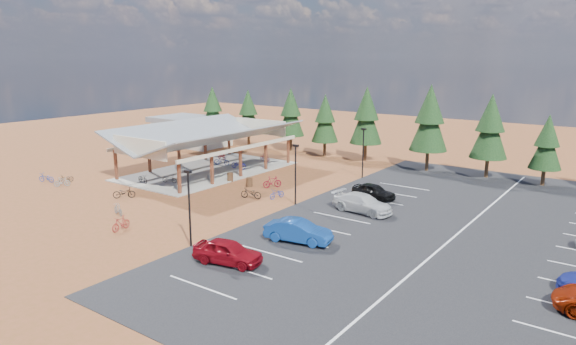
{
  "coord_description": "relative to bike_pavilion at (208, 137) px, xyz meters",
  "views": [
    {
      "loc": [
        28.78,
        -32.1,
        12.22
      ],
      "look_at": [
        3.36,
        3.2,
        2.34
      ],
      "focal_mm": 32.0,
      "sensor_mm": 36.0,
      "label": 1
    }
  ],
  "objects": [
    {
      "name": "ground",
      "position": [
        10.0,
        -7.0,
        -3.82
      ],
      "size": [
        140.0,
        140.0,
        0.0
      ],
      "primitive_type": "plane",
      "color": "brown",
      "rests_on": "ground"
    },
    {
      "name": "asphalt_lot",
      "position": [
        28.5,
        -4.0,
        -3.8
      ],
      "size": [
        27.0,
        44.0,
        0.04
      ],
      "primitive_type": "cube",
      "color": "black",
      "rests_on": "ground"
    },
    {
      "name": "concrete_pad",
      "position": [
        0.0,
        0.0,
        -3.77
      ],
      "size": [
        10.6,
        18.6,
        0.1
      ],
      "primitive_type": "cube",
      "color": "gray",
      "rests_on": "ground"
    },
    {
      "name": "bike_pavilion",
      "position": [
        0.0,
        0.0,
        0.0
      ],
      "size": [
        11.65,
        19.4,
        4.97
      ],
      "color": "#522417",
      "rests_on": "concrete_pad"
    },
    {
      "name": "outbuilding",
      "position": [
        -14.0,
        11.0,
        -1.8
      ],
      "size": [
        11.0,
        7.0,
        3.9
      ],
      "color": "#ADA593",
      "rests_on": "ground"
    },
    {
      "name": "lamp_post_0",
      "position": [
        15.0,
        -17.0,
        -0.85
      ],
      "size": [
        0.5,
        0.25,
        5.14
      ],
      "color": "black",
      "rests_on": "ground"
    },
    {
      "name": "lamp_post_1",
      "position": [
        15.0,
        -5.0,
        -0.85
      ],
      "size": [
        0.5,
        0.25,
        5.14
      ],
      "color": "black",
      "rests_on": "ground"
    },
    {
      "name": "lamp_post_2",
      "position": [
        15.0,
        7.0,
        -0.85
      ],
      "size": [
        0.5,
        0.25,
        5.14
      ],
      "color": "black",
      "rests_on": "ground"
    },
    {
      "name": "trash_bin_0",
      "position": [
        5.03,
        -2.11,
        -3.37
      ],
      "size": [
        0.6,
        0.6,
        0.9
      ],
      "primitive_type": "cylinder",
      "color": "#442B18",
      "rests_on": "ground"
    },
    {
      "name": "trash_bin_1",
      "position": [
        7.95,
        -2.6,
        -3.37
      ],
      "size": [
        0.6,
        0.6,
        0.9
      ],
      "primitive_type": "cylinder",
      "color": "#442B18",
      "rests_on": "ground"
    },
    {
      "name": "pine_0",
      "position": [
        -13.03,
        14.37,
        1.09
      ],
      "size": [
        3.45,
        3.45,
        8.05
      ],
      "color": "#382314",
      "rests_on": "ground"
    },
    {
      "name": "pine_1",
      "position": [
        -6.98,
        15.07,
        0.94
      ],
      "size": [
        3.35,
        3.35,
        7.8
      ],
      "color": "#382314",
      "rests_on": "ground"
    },
    {
      "name": "pine_2",
      "position": [
        -0.06,
        15.47,
        1.21
      ],
      "size": [
        3.54,
        3.54,
        8.24
      ],
      "color": "#382314",
      "rests_on": "ground"
    },
    {
      "name": "pine_3",
      "position": [
        5.69,
        14.67,
        0.88
      ],
      "size": [
        3.31,
        3.31,
        7.71
      ],
      "color": "#382314",
      "rests_on": "ground"
    },
    {
      "name": "pine_4",
      "position": [
        11.15,
        15.03,
        1.57
      ],
      "size": [
        3.79,
        3.79,
        8.83
      ],
      "color": "#382314",
      "rests_on": "ground"
    },
    {
      "name": "pine_5",
      "position": [
        19.12,
        14.11,
        1.9
      ],
      "size": [
        4.02,
        4.02,
        9.37
      ],
      "color": "#382314",
      "rests_on": "ground"
    },
    {
      "name": "pine_6",
      "position": [
        25.3,
        14.55,
        1.43
      ],
      "size": [
        3.7,
        3.7,
        8.61
      ],
      "color": "#382314",
      "rests_on": "ground"
    },
    {
      "name": "pine_7",
      "position": [
        30.66,
        14.3,
        0.39
      ],
      "size": [
        2.97,
        2.97,
        6.91
      ],
      "color": "#382314",
      "rests_on": "ground"
    },
    {
      "name": "bike_0",
      "position": [
        -1.31,
        -7.8,
        -3.3
      ],
      "size": [
        1.69,
        0.83,
        0.85
      ],
      "primitive_type": "imported",
      "rotation": [
        0.0,
        0.0,
        1.4
      ],
      "color": "black",
      "rests_on": "concrete_pad"
    },
    {
      "name": "bike_1",
      "position": [
        -2.43,
        -1.96,
        -3.23
      ],
      "size": [
        1.64,
        0.48,
        0.98
      ],
      "primitive_type": "imported",
      "rotation": [
        0.0,
        0.0,
        1.56
      ],
      "color": "gray",
      "rests_on": "concrete_pad"
    },
    {
      "name": "bike_2",
      "position": [
        -0.77,
        2.91,
        -3.22
      ],
      "size": [
        2.01,
        1.15,
        1.0
      ],
      "primitive_type": "imported",
      "rotation": [
        0.0,
        0.0,
        1.84
      ],
      "color": "navy",
      "rests_on": "concrete_pad"
    },
    {
      "name": "bike_3",
      "position": [
        -3.03,
        5.31,
        -3.19
      ],
      "size": [
        1.86,
        0.99,
        1.08
      ],
      "primitive_type": "imported",
      "rotation": [
        0.0,
        0.0,
        1.29
      ],
      "color": "maroon",
      "rests_on": "concrete_pad"
    },
    {
      "name": "bike_4",
      "position": [
        0.82,
        -6.26,
        -3.32
      ],
      "size": [
        1.63,
        0.99,
        0.81
      ],
      "primitive_type": "imported",
      "rotation": [
        0.0,
        0.0,
        1.89
      ],
      "color": "black",
      "rests_on": "concrete_pad"
    },
    {
      "name": "bike_5",
      "position": [
        3.58,
        -3.36,
        -3.27
      ],
      "size": [
        1.58,
        0.84,
        0.91
      ],
      "primitive_type": "imported",
      "rotation": [
        0.0,
        0.0,
        1.28
      ],
      "color": "gray",
      "rests_on": "concrete_pad"
    },
    {
      "name": "bike_6",
      "position": [
        2.05,
        2.59,
        -3.22
      ],
      "size": [
        1.96,
        0.81,
        1.01
      ],
      "primitive_type": "imported",
      "rotation": [
        0.0,
        0.0,
        1.64
      ],
      "color": "#1111A1",
      "rests_on": "concrete_pad"
    },
    {
      "name": "bike_7",
      "position": [
        1.79,
        7.57,
        -3.26
      ],
      "size": [
        1.58,
        0.62,
        0.93
      ],
      "primitive_type": "imported",
      "rotation": [
        0.0,
        0.0,
        1.45
      ],
      "color": "maroon",
      "rests_on": "concrete_pad"
    },
    {
      "name": "bike_8",
      "position": [
        -7.87,
        -11.91,
        -3.43
      ],
      "size": [
        0.57,
        1.53,
        0.79
      ],
      "primitive_type": "imported",
      "rotation": [
        0.0,
        0.0,
        -0.03
      ],
      "color": "black",
      "rests_on": "ground"
    },
    {
      "name": "bike_9",
      "position": [
        -6.76,
        -13.02,
        -3.38
      ],
      "size": [
        1.22,
        1.44,
        0.89
      ],
      "primitive_type": "imported",
      "rotation": [
        0.0,
        0.0,
        2.5
      ],
      "color": "gray",
      "rests_on": "ground"
    },
    {
      "name": "bike_10",
      "position": [
        -9.58,
        -13.0,
        -3.36
      ],
      "size": [
        1.86,
        1.15,
        0.92
      ],
      "primitive_type": "imported",
      "rotation": [
        0.0,
        0.0,
        5.05
      ],
      "color": "#19349A",
      "rests_on": "ground"
    },
    {
      "name": "bike_11",
      "position": [
        8.58,
        -17.69,
        -3.3
      ],
      "size": [
        0.79,
        1.8,
        1.05
      ],
      "primitive_type": "imported",
      "rotation": [
        0.0,
        0.0,
        0.18
      ],
      "color": "#9F2923",
      "rests_on": "ground"
    },
    {
      "name": "bike_12",
      "position": [
        1.57,
        -12.15,
        -3.32
      ],
      "size": [
        1.83,
        1.83,
        1.01
      ],
      "primitive_type": "imported",
      "rotation": [
        0.0,
        0.0,
        2.35
      ],
      "color": "black",
      "rests_on": "ground"
    },
    {
      "name": "bike_13",
      "position": [
        5.31,
        -15.51,
        -3.37
      ],
      "size": [
        1.58,
        0.78,
        0.91
      ],
      "primitive_type": "imported",
      "rotation": [
        0.0,
        0.0,
        4.47
      ],
      "color": "gray",
      "rests_on": "ground"
    },
    {
      "name": "bike_14",
      "position": [
        12.6,
        -4.39,
        -3.39
      ],
      "size": [
        0.82,
        1.72,
        0.87
      ],
      "primitive_type": "imported",
      "rotation": [
        0.0,
        0.0,
        -0.16
      ],
      "color": "#1933A0",
      "rests_on": "ground"
    },
    {
      "name": "bike_15",
      "position": [
        9.92,
        -1.59,
        -3.28
      ],
      "size": [
        1.46,
        1.79,
        1.09
      ],
      "primitive_type": "imported",
      "rotation": [
        0.0,
        0.0,
        2.53
      ],
      "color": "maroon",
      "rests_on": "ground"
    },
    {
      "name": "bike_16",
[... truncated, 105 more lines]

